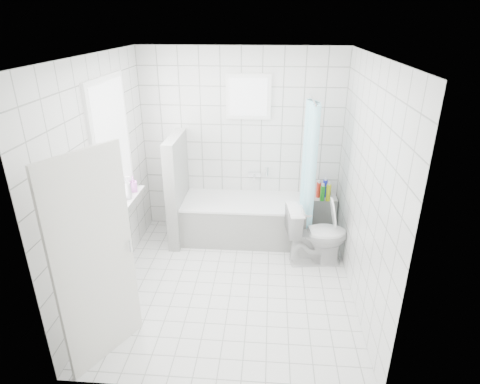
{
  "coord_description": "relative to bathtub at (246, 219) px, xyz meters",
  "views": [
    {
      "loc": [
        0.4,
        -3.93,
        2.93
      ],
      "look_at": [
        0.07,
        0.35,
        1.05
      ],
      "focal_mm": 30.0,
      "sensor_mm": 36.0,
      "label": 1
    }
  ],
  "objects": [
    {
      "name": "ground",
      "position": [
        -0.09,
        -1.12,
        -0.29
      ],
      "size": [
        3.0,
        3.0,
        0.0
      ],
      "primitive_type": "plane",
      "color": "white",
      "rests_on": "ground"
    },
    {
      "name": "ceiling",
      "position": [
        -0.09,
        -1.12,
        2.31
      ],
      "size": [
        3.0,
        3.0,
        0.0
      ],
      "primitive_type": "plane",
      "rotation": [
        3.14,
        0.0,
        0.0
      ],
      "color": "white",
      "rests_on": "ground"
    },
    {
      "name": "wall_back",
      "position": [
        -0.09,
        0.38,
        1.01
      ],
      "size": [
        2.8,
        0.02,
        2.6
      ],
      "primitive_type": "cube",
      "color": "white",
      "rests_on": "ground"
    },
    {
      "name": "wall_front",
      "position": [
        -0.09,
        -2.62,
        1.01
      ],
      "size": [
        2.8,
        0.02,
        2.6
      ],
      "primitive_type": "cube",
      "color": "white",
      "rests_on": "ground"
    },
    {
      "name": "wall_left",
      "position": [
        -1.49,
        -1.12,
        1.01
      ],
      "size": [
        0.02,
        3.0,
        2.6
      ],
      "primitive_type": "cube",
      "color": "white",
      "rests_on": "ground"
    },
    {
      "name": "wall_right",
      "position": [
        1.31,
        -1.12,
        1.01
      ],
      "size": [
        0.02,
        3.0,
        2.6
      ],
      "primitive_type": "cube",
      "color": "white",
      "rests_on": "ground"
    },
    {
      "name": "window_left",
      "position": [
        -1.45,
        -0.82,
        1.31
      ],
      "size": [
        0.01,
        0.9,
        1.4
      ],
      "primitive_type": "cube",
      "color": "white",
      "rests_on": "wall_left"
    },
    {
      "name": "window_back",
      "position": [
        0.01,
        0.33,
        1.66
      ],
      "size": [
        0.5,
        0.01,
        0.5
      ],
      "primitive_type": "cube",
      "color": "white",
      "rests_on": "wall_back"
    },
    {
      "name": "window_sill",
      "position": [
        -1.4,
        -0.82,
        0.57
      ],
      "size": [
        0.18,
        1.02,
        0.08
      ],
      "primitive_type": "cube",
      "color": "white",
      "rests_on": "wall_left"
    },
    {
      "name": "door",
      "position": [
        -1.15,
        -2.25,
        0.71
      ],
      "size": [
        0.42,
        0.72,
        2.0
      ],
      "primitive_type": "cube",
      "rotation": [
        0.0,
        0.0,
        -0.5
      ],
      "color": "silver",
      "rests_on": "ground"
    },
    {
      "name": "bathtub",
      "position": [
        0.0,
        0.0,
        0.0
      ],
      "size": [
        1.76,
        0.77,
        0.58
      ],
      "color": "white",
      "rests_on": "ground"
    },
    {
      "name": "partition_wall",
      "position": [
        -0.95,
        -0.05,
        0.46
      ],
      "size": [
        0.15,
        0.85,
        1.5
      ],
      "primitive_type": "cube",
      "color": "white",
      "rests_on": "ground"
    },
    {
      "name": "tiled_ledge",
      "position": [
        1.09,
        0.25,
        -0.02
      ],
      "size": [
        0.4,
        0.24,
        0.55
      ],
      "primitive_type": "cube",
      "color": "white",
      "rests_on": "ground"
    },
    {
      "name": "toilet",
      "position": [
        0.94,
        -0.56,
        0.1
      ],
      "size": [
        0.82,
        0.54,
        0.79
      ],
      "primitive_type": "imported",
      "rotation": [
        0.0,
        0.0,
        1.7
      ],
      "color": "white",
      "rests_on": "ground"
    },
    {
      "name": "curtain_rod",
      "position": [
        0.82,
        -0.02,
        1.71
      ],
      "size": [
        0.02,
        0.8,
        0.02
      ],
      "primitive_type": "cylinder",
      "rotation": [
        1.57,
        0.0,
        0.0
      ],
      "color": "silver",
      "rests_on": "wall_back"
    },
    {
      "name": "shower_curtain",
      "position": [
        0.82,
        -0.16,
        0.81
      ],
      "size": [
        0.14,
        0.48,
        1.78
      ],
      "primitive_type": null,
      "color": "#56E5FE",
      "rests_on": "curtain_rod"
    },
    {
      "name": "tub_faucet",
      "position": [
        0.1,
        0.33,
        0.56
      ],
      "size": [
        0.18,
        0.06,
        0.06
      ],
      "primitive_type": "cube",
      "color": "silver",
      "rests_on": "wall_back"
    },
    {
      "name": "sill_bottles",
      "position": [
        -1.39,
        -0.93,
        0.76
      ],
      "size": [
        0.16,
        0.79,
        0.33
      ],
      "color": "#B95CB5",
      "rests_on": "window_sill"
    },
    {
      "name": "ledge_bottles",
      "position": [
        1.09,
        0.22,
        0.38
      ],
      "size": [
        0.19,
        0.2,
        0.26
      ],
      "color": "red",
      "rests_on": "tiled_ledge"
    }
  ]
}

